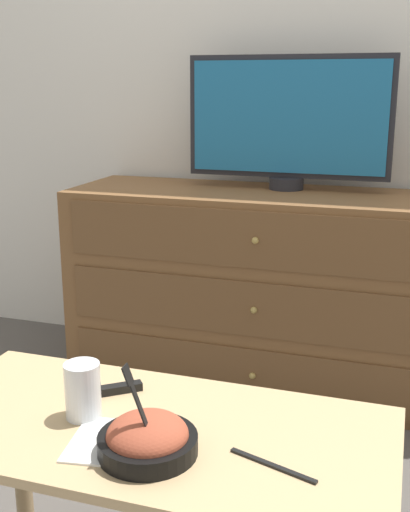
% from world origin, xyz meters
% --- Properties ---
extents(ground_plane, '(12.00, 12.00, 0.00)m').
position_xyz_m(ground_plane, '(0.00, 0.00, 0.00)').
color(ground_plane, '#56514C').
extents(wall_back, '(12.00, 0.05, 2.60)m').
position_xyz_m(wall_back, '(0.00, 0.03, 1.30)').
color(wall_back, white).
rests_on(wall_back, ground_plane).
extents(dresser, '(1.52, 0.50, 0.75)m').
position_xyz_m(dresser, '(-0.05, -0.27, 0.37)').
color(dresser, brown).
rests_on(dresser, ground_plane).
extents(tv, '(0.76, 0.13, 0.49)m').
position_xyz_m(tv, '(-0.01, -0.17, 1.01)').
color(tv, '#232328').
rests_on(tv, dresser).
extents(coffee_table, '(0.96, 0.46, 0.48)m').
position_xyz_m(coffee_table, '(-0.02, -1.52, 0.40)').
color(coffee_table, tan).
rests_on(coffee_table, ground_plane).
extents(takeout_bowl, '(0.18, 0.18, 0.18)m').
position_xyz_m(takeout_bowl, '(0.02, -1.61, 0.51)').
color(takeout_bowl, black).
rests_on(takeout_bowl, coffee_table).
extents(drink_cup, '(0.07, 0.07, 0.12)m').
position_xyz_m(drink_cup, '(-0.16, -1.53, 0.53)').
color(drink_cup, beige).
rests_on(drink_cup, coffee_table).
extents(napkin, '(0.19, 0.19, 0.00)m').
position_xyz_m(napkin, '(-0.06, -1.60, 0.49)').
color(napkin, white).
rests_on(napkin, coffee_table).
extents(knife, '(0.17, 0.06, 0.01)m').
position_xyz_m(knife, '(0.24, -1.58, 0.49)').
color(knife, black).
rests_on(knife, coffee_table).
extents(remote_control, '(0.12, 0.10, 0.02)m').
position_xyz_m(remote_control, '(-0.15, -1.42, 0.49)').
color(remote_control, black).
rests_on(remote_control, coffee_table).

